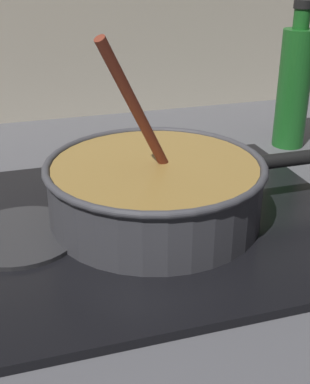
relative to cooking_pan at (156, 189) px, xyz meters
name	(u,v)px	position (x,y,z in m)	size (l,w,h in m)	color
ground	(109,357)	(-0.12, -0.22, -0.08)	(2.40, 1.60, 0.04)	#4C4C51
hob_plate	(155,222)	(0.00, 0.00, -0.05)	(0.56, 0.48, 0.01)	black
burner_ring	(155,216)	(0.00, 0.00, -0.04)	(0.20, 0.20, 0.01)	#592D0C
spare_burner	(21,235)	(-0.19, 0.00, -0.04)	(0.16, 0.16, 0.01)	#262628
cooking_pan	(156,189)	(0.00, 0.00, 0.00)	(0.48, 0.31, 0.27)	#38383D
oil_bottle	(294,86)	(0.36, 0.24, 0.06)	(0.06, 0.06, 0.28)	#19591E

